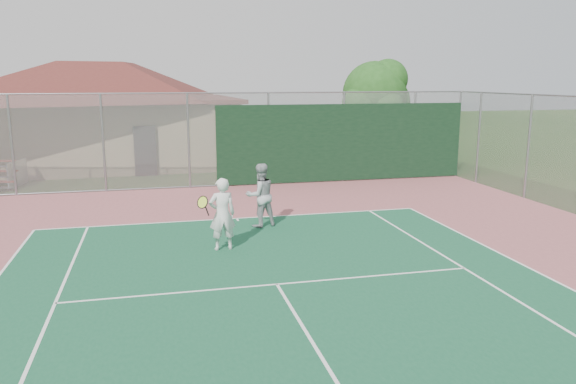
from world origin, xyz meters
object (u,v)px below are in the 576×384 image
at_px(clubhouse, 101,103).
at_px(player_white_front, 222,215).
at_px(tree, 376,96).
at_px(player_grey_back, 260,196).

distance_m(clubhouse, player_white_front, 15.76).
xyz_separation_m(tree, player_grey_back, (-7.40, -10.03, -2.35)).
bearing_deg(clubhouse, player_grey_back, -71.43).
relative_size(player_white_front, player_grey_back, 0.99).
xyz_separation_m(clubhouse, player_white_front, (3.84, -15.15, -2.00)).
height_order(clubhouse, player_grey_back, clubhouse).
relative_size(clubhouse, player_white_front, 7.79).
height_order(clubhouse, player_white_front, clubhouse).
xyz_separation_m(tree, player_white_front, (-8.68, -11.94, -2.35)).
bearing_deg(tree, clubhouse, 165.62).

